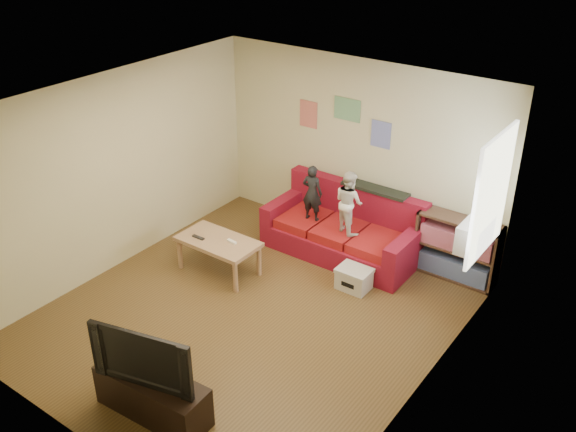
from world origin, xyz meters
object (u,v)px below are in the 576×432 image
Objects in this scene: sofa at (345,231)px; tv_stand at (153,396)px; child_b at (349,202)px; coffee_table at (218,244)px; bookshelf at (457,252)px; child_a at (312,193)px; file_box at (354,278)px; television at (147,353)px.

tv_stand is at bearing -88.21° from sofa.
child_b is at bearing -49.88° from sofa.
sofa is at bearing 53.20° from coffee_table.
child_b is at bearing -161.71° from bookshelf.
child_b is 0.81× the size of bookshelf.
tv_stand is at bearing 113.79° from child_b.
child_a is 1.90× the size of file_box.
coffee_table is 2.69m from tv_stand.
tv_stand reaches higher than file_box.
television is (-1.45, -4.15, 0.38)m from bookshelf.
child_a is at bearing 84.88° from television.
child_a is 0.93× the size of child_b.
bookshelf is at bearing 10.61° from sofa.
child_b is 1.86m from coffee_table.
child_a is at bearing 95.44° from tv_stand.
tv_stand is at bearing -62.94° from coffee_table.
child_a is at bearing 151.64° from file_box.
coffee_table is 2.70m from television.
child_b is 0.82× the size of television.
child_b is 0.81× the size of coffee_table.
child_b is 0.73× the size of tv_stand.
file_box is (0.46, -0.57, -0.76)m from child_b.
child_a is 0.76× the size of television.
bookshelf is 1.01× the size of television.
child_b is 2.05× the size of file_box.
television is at bearing -88.21° from sofa.
file_box is at bearing 153.10° from child_b.
child_a is 0.68× the size of tv_stand.
television reaches higher than coffee_table.
television is at bearing -98.95° from file_box.
bookshelf reaches higher than coffee_table.
child_a is 2.13m from bookshelf.
sofa is 0.74m from child_a.
sofa is 1.79× the size of tv_stand.
tv_stand is at bearing 90.97° from child_a.
file_box is at bearing 67.08° from television.
file_box is (1.06, -0.57, -0.72)m from child_a.
sofa is 1.99× the size of bookshelf.
coffee_table reaches higher than file_box.
coffee_table reaches higher than tv_stand.
file_box is at bearing 77.65° from tv_stand.
sofa is 2.65× the size of child_a.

